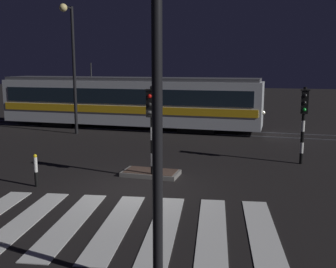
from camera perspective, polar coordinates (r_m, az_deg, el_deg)
The scene contains 11 objects.
ground_plane at distance 13.10m, azimuth -4.88°, elevation -7.96°, with size 120.00×120.00×0.00m, color black.
rail_near at distance 23.41m, azimuth 4.72°, elevation 0.06°, with size 80.00×0.12×0.03m, color #59595E.
rail_far at distance 24.80m, azimuth 5.37°, elevation 0.60°, with size 80.00×0.12×0.03m, color #59595E.
crosswalk_zebra at distance 10.55m, azimuth -10.77°, elevation -12.58°, with size 9.77×5.72×0.02m.
traffic_island at distance 14.63m, azimuth -2.49°, elevation -5.65°, with size 2.07×1.05×0.18m.
traffic_light_corner_far_right at distance 16.77m, azimuth 19.00°, elevation 2.75°, with size 0.36×0.42×3.15m.
traffic_light_median_centre at distance 13.70m, azimuth -2.39°, elevation 2.19°, with size 0.36×0.42×3.29m.
street_lamp_trackside_left at distance 23.50m, azimuth -13.77°, elevation 11.11°, with size 0.44×1.21×7.29m.
street_lamp_near_kerb at distance 6.35m, azimuth -2.31°, elevation 17.33°, with size 0.44×1.21×7.70m.
tram at distance 25.24m, azimuth -5.82°, elevation 4.73°, with size 16.85×2.58×4.15m.
bollard_island_edge at distance 13.92m, azimuth -18.51°, elevation -4.98°, with size 0.12×0.12×1.11m.
Camera 1 is at (4.48, -11.64, 4.02)m, focal length 42.27 mm.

